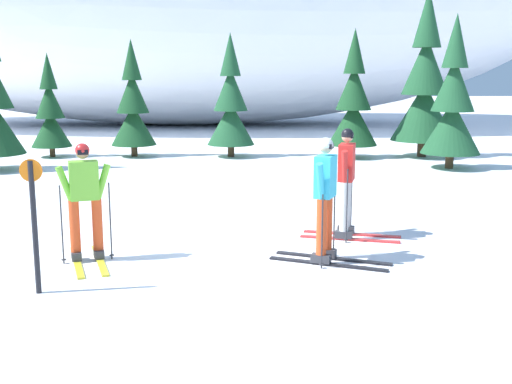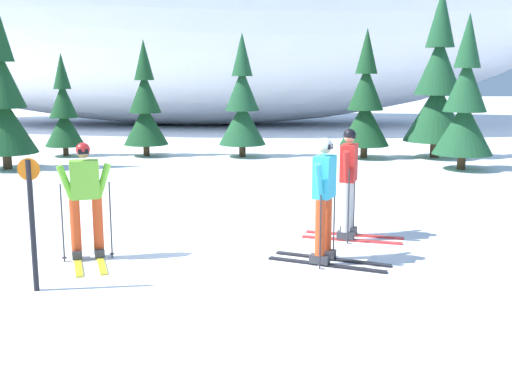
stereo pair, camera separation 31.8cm
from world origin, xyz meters
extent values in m
plane|color=white|center=(0.00, 0.00, 0.00)|extent=(120.00, 120.00, 0.00)
cube|color=red|center=(1.99, 1.33, 0.01)|extent=(1.62, 0.52, 0.03)
cube|color=red|center=(1.90, 1.00, 0.01)|extent=(1.62, 0.52, 0.03)
cube|color=#38383D|center=(1.89, 1.36, 0.09)|extent=(0.31, 0.21, 0.12)
cube|color=#38383D|center=(1.80, 1.03, 0.09)|extent=(0.31, 0.21, 0.12)
cylinder|color=silver|center=(1.89, 1.36, 0.56)|extent=(0.15, 0.15, 0.82)
cylinder|color=silver|center=(1.80, 1.03, 0.56)|extent=(0.15, 0.15, 0.82)
cube|color=red|center=(1.85, 1.19, 1.28)|extent=(0.34, 0.48, 0.61)
cylinder|color=red|center=(1.92, 1.45, 1.23)|extent=(0.17, 0.29, 0.58)
cylinder|color=red|center=(1.78, 0.93, 1.23)|extent=(0.17, 0.29, 0.58)
sphere|color=tan|center=(1.85, 1.19, 1.70)|extent=(0.19, 0.19, 0.19)
sphere|color=black|center=(1.85, 1.19, 1.73)|extent=(0.21, 0.21, 0.21)
cube|color=black|center=(1.92, 1.17, 1.71)|extent=(0.07, 0.15, 0.07)
cylinder|color=#2D2D33|center=(2.00, 1.52, 0.61)|extent=(0.02, 0.02, 1.22)
cylinder|color=#2D2D33|center=(2.00, 1.52, 0.06)|extent=(0.07, 0.07, 0.01)
cylinder|color=#2D2D33|center=(1.81, 0.83, 0.61)|extent=(0.02, 0.02, 1.22)
cylinder|color=#2D2D33|center=(1.81, 0.83, 0.06)|extent=(0.07, 0.07, 0.01)
cube|color=black|center=(1.48, -0.09, 0.01)|extent=(1.66, 0.76, 0.03)
cube|color=black|center=(1.36, -0.38, 0.01)|extent=(1.66, 0.76, 0.03)
cube|color=#38383D|center=(1.39, -0.05, 0.09)|extent=(0.31, 0.24, 0.12)
cube|color=#38383D|center=(1.27, -0.34, 0.09)|extent=(0.31, 0.24, 0.12)
cylinder|color=#DB471E|center=(1.39, -0.05, 0.56)|extent=(0.15, 0.15, 0.82)
cylinder|color=#DB471E|center=(1.27, -0.34, 0.56)|extent=(0.15, 0.15, 0.82)
cube|color=#33B7D6|center=(1.33, -0.19, 1.27)|extent=(0.37, 0.46, 0.61)
cylinder|color=#33B7D6|center=(1.42, 0.03, 1.23)|extent=(0.20, 0.29, 0.58)
cylinder|color=#33B7D6|center=(1.23, -0.42, 1.23)|extent=(0.20, 0.29, 0.58)
sphere|color=tan|center=(1.33, -0.19, 1.70)|extent=(0.19, 0.19, 0.19)
sphere|color=white|center=(1.33, -0.19, 1.73)|extent=(0.21, 0.21, 0.21)
cube|color=black|center=(1.40, -0.23, 1.71)|extent=(0.09, 0.15, 0.07)
cylinder|color=#2D2D33|center=(1.51, 0.10, 0.54)|extent=(0.02, 0.02, 1.07)
cylinder|color=#2D2D33|center=(1.51, 0.10, 0.06)|extent=(0.07, 0.07, 0.01)
cylinder|color=#2D2D33|center=(1.25, -0.53, 0.54)|extent=(0.02, 0.02, 1.07)
cylinder|color=#2D2D33|center=(1.25, -0.53, 0.06)|extent=(0.07, 0.07, 0.01)
cube|color=gold|center=(-1.98, -0.12, 0.01)|extent=(0.60, 1.54, 0.03)
cube|color=gold|center=(-2.29, -0.23, 0.01)|extent=(0.60, 1.54, 0.03)
cube|color=#38383D|center=(-2.01, -0.03, 0.09)|extent=(0.22, 0.31, 0.12)
cube|color=#38383D|center=(-2.32, -0.13, 0.09)|extent=(0.22, 0.31, 0.12)
cylinder|color=#DB471E|center=(-2.01, -0.03, 0.53)|extent=(0.15, 0.15, 0.77)
cylinder|color=#DB471E|center=(-2.32, -0.13, 0.53)|extent=(0.15, 0.15, 0.77)
cube|color=#75C638|center=(-2.17, -0.08, 1.20)|extent=(0.46, 0.36, 0.57)
cylinder|color=#75C638|center=(-1.93, 0.00, 1.14)|extent=(0.29, 0.18, 0.58)
cylinder|color=#75C638|center=(-2.41, -0.16, 1.14)|extent=(0.29, 0.18, 0.58)
sphere|color=#A37556|center=(-2.17, -0.08, 1.61)|extent=(0.19, 0.19, 0.19)
sphere|color=red|center=(-2.17, -0.08, 1.64)|extent=(0.21, 0.21, 0.21)
cube|color=black|center=(-2.14, -0.16, 1.62)|extent=(0.15, 0.08, 0.07)
cylinder|color=#2D2D33|center=(-1.82, -0.03, 0.58)|extent=(0.02, 0.02, 1.16)
cylinder|color=#2D2D33|center=(-1.82, -0.03, 0.06)|extent=(0.07, 0.07, 0.01)
cylinder|color=#2D2D33|center=(-2.48, -0.25, 0.58)|extent=(0.02, 0.02, 1.16)
cylinder|color=#2D2D33|center=(-2.48, -0.25, 0.06)|extent=(0.07, 0.07, 0.01)
cylinder|color=#47301E|center=(-6.91, 8.63, 0.31)|extent=(0.25, 0.25, 0.62)
cone|color=#194723|center=(-6.91, 8.63, 1.26)|extent=(1.77, 1.77, 1.59)
cone|color=#194723|center=(-6.91, 8.63, 2.53)|extent=(1.28, 1.28, 1.59)
cylinder|color=#47301E|center=(-6.12, 11.46, 0.22)|extent=(0.18, 0.18, 0.45)
cone|color=#194723|center=(-6.12, 11.46, 0.91)|extent=(1.28, 1.28, 1.15)
cone|color=#194723|center=(-6.12, 11.46, 1.83)|extent=(0.92, 0.92, 1.15)
cone|color=#194723|center=(-6.12, 11.46, 2.75)|extent=(0.56, 0.56, 1.15)
cylinder|color=#47301E|center=(-3.48, 11.53, 0.25)|extent=(0.20, 0.20, 0.51)
cone|color=#194723|center=(-3.48, 11.53, 1.03)|extent=(1.45, 1.45, 1.30)
cone|color=#194723|center=(-3.48, 11.53, 2.07)|extent=(1.04, 1.04, 1.30)
cone|color=#194723|center=(-3.48, 11.53, 3.11)|extent=(0.64, 0.64, 1.30)
cylinder|color=#47301E|center=(-0.32, 11.42, 0.27)|extent=(0.21, 0.21, 0.53)
cone|color=#1E512D|center=(-0.32, 11.42, 1.08)|extent=(1.53, 1.53, 1.37)
cone|color=#1E512D|center=(-0.32, 11.42, 2.17)|extent=(1.10, 1.10, 1.37)
cone|color=#1E512D|center=(-0.32, 11.42, 3.27)|extent=(0.67, 0.67, 1.37)
cylinder|color=#47301E|center=(3.58, 11.14, 0.27)|extent=(0.22, 0.22, 0.55)
cone|color=#194723|center=(3.58, 11.14, 1.11)|extent=(1.57, 1.57, 1.41)
cone|color=#194723|center=(3.58, 11.14, 2.24)|extent=(1.13, 1.13, 1.41)
cone|color=#194723|center=(3.58, 11.14, 3.36)|extent=(0.69, 0.69, 1.41)
cylinder|color=#47301E|center=(5.88, 11.33, 0.36)|extent=(0.29, 0.29, 0.72)
cone|color=#1E512D|center=(5.88, 11.33, 1.45)|extent=(2.05, 2.05, 1.84)
cone|color=#1E512D|center=(5.88, 11.33, 2.92)|extent=(1.48, 1.48, 1.84)
cone|color=#1E512D|center=(5.88, 11.33, 4.39)|extent=(0.90, 0.90, 1.84)
cylinder|color=#47301E|center=(6.00, 8.80, 0.29)|extent=(0.23, 0.23, 0.58)
cone|color=#1E512D|center=(6.00, 8.80, 1.18)|extent=(1.67, 1.67, 1.50)
cone|color=#1E512D|center=(6.00, 8.80, 2.38)|extent=(1.20, 1.20, 1.50)
cone|color=#1E512D|center=(6.00, 8.80, 3.58)|extent=(0.74, 0.74, 1.50)
cylinder|color=black|center=(-2.44, -1.49, 0.85)|extent=(0.07, 0.07, 1.69)
cylinder|color=orange|center=(-2.44, -1.49, 1.57)|extent=(0.28, 0.02, 0.28)
camera|label=1|loc=(0.20, -9.23, 2.78)|focal=44.83mm
camera|label=2|loc=(0.52, -9.23, 2.78)|focal=44.83mm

